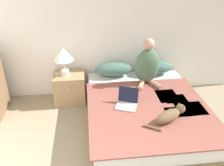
# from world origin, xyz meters

# --- Properties ---
(wall_back) EXTENTS (5.17, 0.05, 2.55)m
(wall_back) POSITION_xyz_m (0.00, 3.22, 1.27)
(wall_back) COLOR white
(wall_back) RESTS_ON ground_plane
(bed) EXTENTS (1.70, 2.13, 0.44)m
(bed) POSITION_xyz_m (0.42, 2.09, 0.22)
(bed) COLOR brown
(bed) RESTS_ON ground_plane
(pillow_near) EXTENTS (0.64, 0.30, 0.24)m
(pillow_near) POSITION_xyz_m (0.05, 2.98, 0.55)
(pillow_near) COLOR #42665B
(pillow_near) RESTS_ON bed
(pillow_far) EXTENTS (0.64, 0.30, 0.24)m
(pillow_far) POSITION_xyz_m (0.79, 2.98, 0.55)
(pillow_far) COLOR #42665B
(pillow_far) RESTS_ON bed
(person_sitting) EXTENTS (0.41, 0.40, 0.76)m
(person_sitting) POSITION_xyz_m (0.57, 2.66, 0.75)
(person_sitting) COLOR #476B4C
(person_sitting) RESTS_ON bed
(cat_tabby) EXTENTS (0.59, 0.36, 0.18)m
(cat_tabby) POSITION_xyz_m (0.62, 1.60, 0.52)
(cat_tabby) COLOR brown
(cat_tabby) RESTS_ON bed
(laptop_open) EXTENTS (0.36, 0.36, 0.24)m
(laptop_open) POSITION_xyz_m (0.13, 2.01, 0.49)
(laptop_open) COLOR #B7B7BC
(laptop_open) RESTS_ON bed
(nightstand) EXTENTS (0.53, 0.45, 0.51)m
(nightstand) POSITION_xyz_m (-0.73, 2.93, 0.26)
(nightstand) COLOR tan
(nightstand) RESTS_ON ground_plane
(table_lamp) EXTENTS (0.33, 0.33, 0.48)m
(table_lamp) POSITION_xyz_m (-0.78, 2.94, 0.87)
(table_lamp) COLOR beige
(table_lamp) RESTS_ON nightstand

